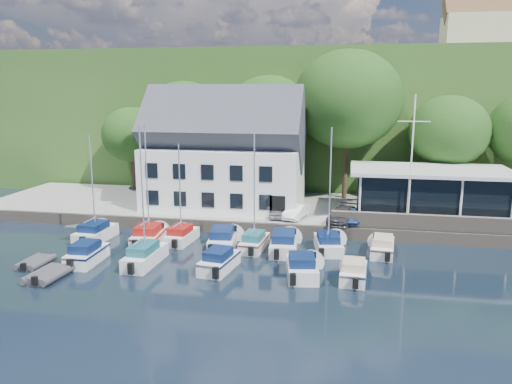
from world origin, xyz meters
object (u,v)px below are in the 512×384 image
boat_r1_4 (254,195)px  boat_r2_4 (354,270)px  boat_r1_5 (284,241)px  boat_r2_3 (302,265)px  club_pavilion (429,192)px  car_silver (277,210)px  flagpole (411,161)px  dinghy_0 (35,261)px  boat_r2_0 (87,252)px  boat_r2_1 (142,198)px  car_white (297,211)px  boat_r1_2 (180,191)px  boat_r1_1 (147,185)px  boat_r2_2 (219,259)px  boat_r1_3 (223,237)px  dinghy_1 (48,273)px  boat_r1_7 (383,245)px  harbor_building (225,159)px  car_blue (349,215)px  car_dgrey (342,215)px  boat_r1_0 (92,184)px  boat_r1_6 (330,196)px

boat_r1_4 → boat_r2_4: bearing=-29.7°
boat_r1_5 → boat_r2_3: boat_r1_5 is taller
club_pavilion → car_silver: size_ratio=3.87×
flagpole → dinghy_0: size_ratio=3.76×
boat_r2_0 → boat_r2_1: 5.64m
car_white → boat_r1_2: (-8.39, -5.28, 2.51)m
boat_r1_5 → boat_r1_1: bearing=177.0°
boat_r2_2 → boat_r2_3: 5.46m
flagpole → boat_r1_1: (-19.69, -5.35, -1.53)m
flagpole → boat_r1_2: 18.08m
boat_r2_2 → boat_r2_4: 8.68m
car_white → dinghy_0: bearing=-128.2°
club_pavilion → boat_r2_4: club_pavilion is taller
boat_r1_3 → boat_r2_4: size_ratio=1.35×
boat_r1_1 → club_pavilion: bearing=17.0°
club_pavilion → boat_r1_2: bearing=-157.2°
car_white → boat_r2_0: 17.16m
boat_r2_0 → dinghy_1: size_ratio=1.63×
car_white → dinghy_1: car_white is taller
boat_r1_7 → harbor_building: bearing=154.0°
club_pavilion → car_blue: 7.51m
car_dgrey → flagpole: 6.86m
boat_r1_2 → dinghy_1: size_ratio=2.55×
harbor_building → car_white: 8.64m
club_pavilion → car_silver: club_pavilion is taller
boat_r2_1 → car_blue: bearing=38.0°
boat_r2_0 → boat_r2_2: 9.29m
boat_r1_1 → car_white: bearing=24.1°
dinghy_0 → car_dgrey: bearing=30.3°
boat_r1_7 → car_dgrey: bearing=129.5°
boat_r2_3 → boat_r2_2: bearing=168.7°
boat_r1_0 → boat_r2_3: (16.75, -4.82, -3.78)m
flagpole → boat_r1_5: flagpole is taller
boat_r1_0 → boat_r2_3: 17.83m
boat_r2_3 → car_dgrey: bearing=67.3°
club_pavilion → car_blue: club_pavilion is taller
flagpole → boat_r1_1: bearing=-164.8°
car_blue → boat_r2_0: 20.49m
harbor_building → boat_r1_3: harbor_building is taller
car_silver → boat_r2_3: 11.40m
boat_r1_2 → boat_r1_7: 15.59m
boat_r2_4 → dinghy_1: (-18.83, -3.39, -0.30)m
car_blue → flagpole: bearing=-0.2°
boat_r1_3 → car_white: bearing=43.2°
boat_r1_6 → car_white: bearing=109.4°
harbor_building → club_pavilion: size_ratio=1.09×
boat_r1_3 → car_blue: bearing=23.2°
harbor_building → boat_r2_2: (3.09, -13.93, -4.60)m
harbor_building → car_blue: (11.42, -3.80, -3.76)m
car_dgrey → flagpole: size_ratio=0.42×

